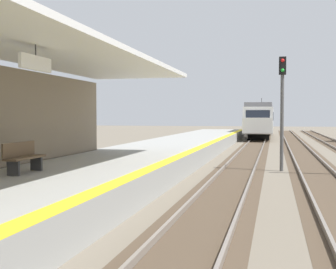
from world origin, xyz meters
TOP-DOWN VIEW (x-y plane):
  - station_platform at (-2.50, 16.00)m, footprint 5.00×80.00m
  - track_pair_nearest_platform at (1.90, 20.00)m, footprint 2.34×120.00m
  - track_pair_middle at (5.30, 20.00)m, footprint 2.34×120.00m
  - approaching_train at (1.90, 55.13)m, footprint 2.93×19.60m
  - rail_signal_post at (3.82, 23.24)m, footprint 0.32×0.34m
  - platform_bench at (-3.48, 13.69)m, footprint 0.45×1.60m

SIDE VIEW (x-z plane):
  - track_pair_nearest_platform at x=1.90m, z-range -0.03..0.13m
  - track_pair_middle at x=5.30m, z-range -0.03..0.13m
  - station_platform at x=-2.50m, z-range 0.00..0.90m
  - platform_bench at x=-3.48m, z-range 0.93..1.81m
  - approaching_train at x=1.90m, z-range -0.20..4.56m
  - rail_signal_post at x=3.82m, z-range 0.59..5.79m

